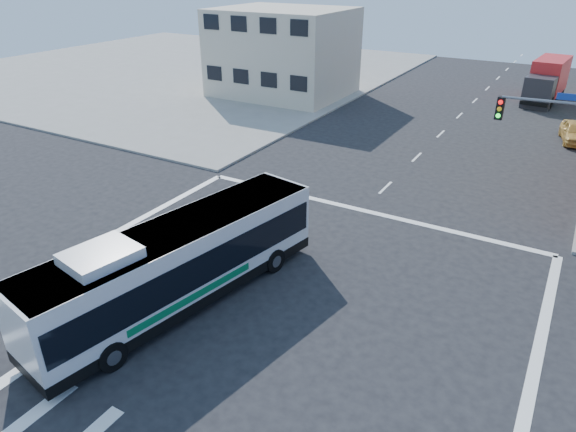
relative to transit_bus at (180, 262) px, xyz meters
The scene contains 6 objects.
ground 3.71m from the transit_bus, 28.45° to the left, with size 120.00×120.00×0.00m, color black.
sidewalk_nw 48.70m from the transit_bus, 131.31° to the left, with size 50.00×50.00×0.15m, color gray.
building_west 34.64m from the transit_bus, 114.16° to the left, with size 12.06×10.06×8.00m.
transit_bus is the anchor object (origin of this frame).
box_truck 42.64m from the transit_bus, 78.61° to the left, with size 3.14×8.55×3.77m.
parked_car 31.83m from the transit_bus, 68.21° to the left, with size 1.77×4.40×1.50m, color gold.
Camera 1 is at (8.91, -13.78, 11.97)m, focal length 32.00 mm.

